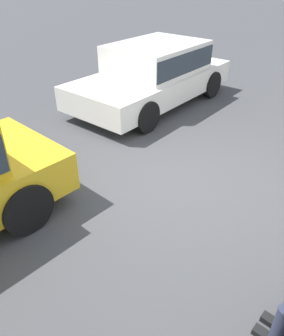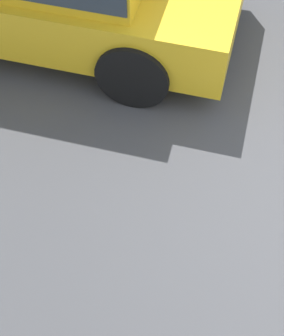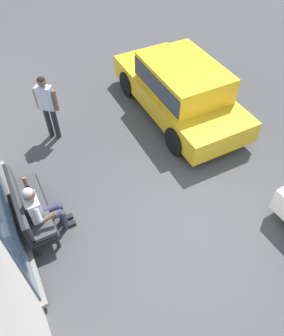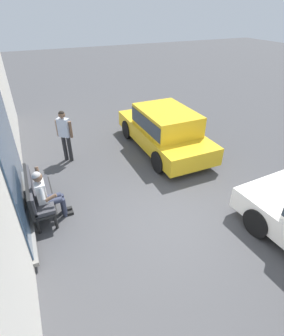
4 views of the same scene
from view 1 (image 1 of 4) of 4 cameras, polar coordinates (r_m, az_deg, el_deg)
The scene contains 2 objects.
ground_plane at distance 5.29m, azimuth 4.69°, elevation -2.56°, with size 60.00×60.00×0.00m, color #424244.
parked_car_near at distance 8.18m, azimuth 2.15°, elevation 16.45°, with size 4.41×2.17×1.42m.
Camera 1 is at (3.48, 2.60, 3.02)m, focal length 35.00 mm.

